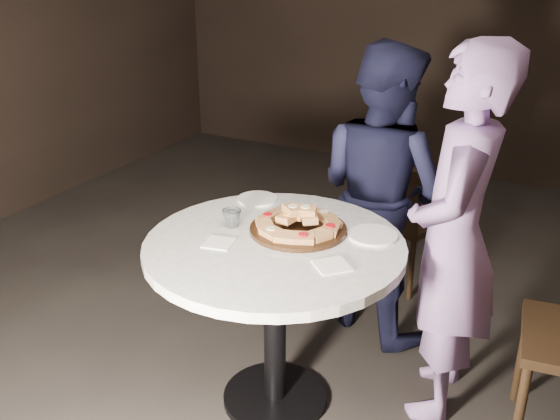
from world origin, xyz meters
name	(u,v)px	position (x,y,z in m)	size (l,w,h in m)	color
floor	(295,386)	(0.00, 0.00, 0.00)	(7.00, 7.00, 0.00)	black
table	(275,274)	(-0.04, -0.14, 0.69)	(1.28, 1.28, 0.85)	black
serving_board	(298,229)	(0.00, 0.01, 0.86)	(0.43, 0.43, 0.02)	black
focaccia_pile	(298,221)	(0.00, 0.01, 0.90)	(0.38, 0.38, 0.10)	#AA7342
plate_left	(257,199)	(-0.34, 0.24, 0.86)	(0.20, 0.20, 0.01)	white
plate_right	(373,235)	(0.31, 0.11, 0.86)	(0.22, 0.22, 0.01)	white
water_glass	(232,218)	(-0.29, -0.09, 0.89)	(0.09, 0.09, 0.08)	silver
napkin_near	(219,243)	(-0.24, -0.26, 0.85)	(0.12, 0.12, 0.01)	white
napkin_far	(332,266)	(0.27, -0.22, 0.85)	(0.13, 0.13, 0.01)	white
chair_far	(399,215)	(0.11, 1.20, 0.49)	(0.49, 0.50, 0.85)	black
diner_navy	(381,192)	(0.13, 0.75, 0.80)	(0.78, 0.61, 1.61)	black
diner_teal	(454,240)	(0.64, 0.24, 0.86)	(0.62, 0.41, 1.71)	#8167A1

